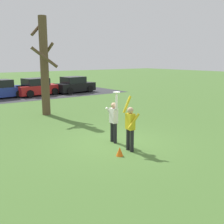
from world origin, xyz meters
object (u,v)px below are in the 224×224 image
(person_defender, at_px, (130,125))
(frisbee_disc, at_px, (117,92))
(field_cone_orange, at_px, (120,152))
(bare_tree_tall, at_px, (44,65))
(person_catcher, at_px, (114,119))
(parked_car_blue, at_px, (0,90))
(parked_car_red, at_px, (37,88))
(parked_car_black, at_px, (74,85))

(person_defender, distance_m, frisbee_disc, 1.49)
(person_defender, bearing_deg, field_cone_orange, 115.05)
(person_defender, relative_size, bare_tree_tall, 0.35)
(person_catcher, distance_m, parked_car_blue, 15.96)
(person_defender, distance_m, field_cone_orange, 1.07)
(parked_car_red, xyz_separation_m, bare_tree_tall, (-3.04, -8.82, 2.27))
(field_cone_orange, bearing_deg, person_catcher, 59.92)
(bare_tree_tall, bearing_deg, parked_car_black, 51.54)
(person_defender, bearing_deg, bare_tree_tall, 5.20)
(field_cone_orange, bearing_deg, bare_tree_tall, 83.20)
(frisbee_disc, height_order, parked_car_black, frisbee_disc)
(person_catcher, relative_size, parked_car_blue, 0.48)
(parked_car_blue, relative_size, parked_car_black, 1.00)
(bare_tree_tall, bearing_deg, parked_car_red, 70.98)
(frisbee_disc, height_order, bare_tree_tall, bare_tree_tall)
(parked_car_black, xyz_separation_m, bare_tree_tall, (-6.86, -8.63, 2.27))
(person_defender, distance_m, parked_car_blue, 17.16)
(person_catcher, relative_size, parked_car_black, 0.48)
(field_cone_orange, bearing_deg, frisbee_disc, 56.47)
(person_defender, height_order, parked_car_black, person_defender)
(bare_tree_tall, bearing_deg, frisbee_disc, -91.69)
(parked_car_red, height_order, bare_tree_tall, bare_tree_tall)
(parked_car_blue, distance_m, bare_tree_tall, 9.25)
(parked_car_blue, xyz_separation_m, bare_tree_tall, (0.24, -8.97, 2.27))
(person_defender, xyz_separation_m, parked_car_red, (3.39, 17.02, -0.25))
(frisbee_disc, bearing_deg, field_cone_orange, -123.53)
(person_catcher, relative_size, person_defender, 1.02)
(frisbee_disc, xyz_separation_m, field_cone_orange, (-0.79, -1.19, -1.93))
(person_defender, xyz_separation_m, frisbee_disc, (0.13, 0.98, 1.11))
(person_defender, height_order, frisbee_disc, frisbee_disc)
(person_catcher, relative_size, bare_tree_tall, 0.36)
(frisbee_disc, relative_size, parked_car_blue, 0.06)
(parked_car_blue, bearing_deg, bare_tree_tall, -96.80)
(person_defender, bearing_deg, parked_car_blue, 7.25)
(parked_car_blue, distance_m, field_cone_orange, 17.39)
(person_defender, xyz_separation_m, field_cone_orange, (-0.66, -0.21, -0.82))
(parked_car_black, relative_size, bare_tree_tall, 0.74)
(person_catcher, xyz_separation_m, frisbee_disc, (-0.03, -0.22, 1.11))
(person_catcher, distance_m, frisbee_disc, 1.13)
(parked_car_red, distance_m, parked_car_black, 3.82)
(person_catcher, distance_m, parked_car_red, 16.14)
(person_defender, distance_m, bare_tree_tall, 8.44)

